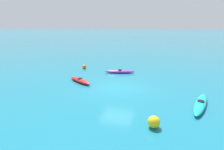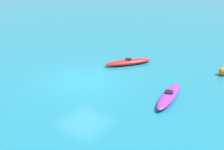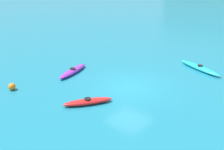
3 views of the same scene
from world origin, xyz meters
name	(u,v)px [view 1 (image 1 of 3)]	position (x,y,z in m)	size (l,w,h in m)	color
ground_plane	(117,87)	(0.00, 0.00, 0.00)	(600.00, 600.00, 0.00)	#19728C
kayak_purple	(120,71)	(-4.41, -0.82, 0.16)	(1.21, 3.02, 0.37)	purple
kayak_red	(80,80)	(-0.45, -3.34, 0.16)	(2.05, 2.67, 0.37)	red
kayak_cyan	(201,104)	(2.14, 5.53, 0.16)	(3.61, 1.57, 0.37)	#19B7C6
buoy_orange	(84,67)	(-5.34, -5.08, 0.22)	(0.44, 0.44, 0.44)	orange
buoy_yellow	(154,122)	(5.24, 3.00, 0.29)	(0.58, 0.58, 0.58)	yellow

